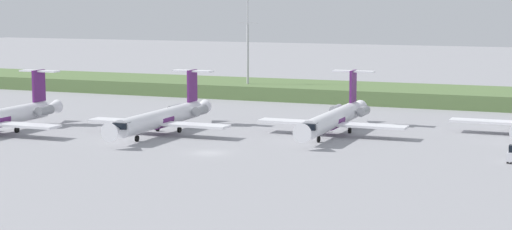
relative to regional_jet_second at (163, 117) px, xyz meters
name	(u,v)px	position (x,y,z in m)	size (l,w,h in m)	color
ground_plane	(285,123)	(13.61, 17.34, -2.54)	(500.00, 500.00, 0.00)	#939399
grass_berm	(346,92)	(13.61, 54.54, -1.11)	(320.00, 20.00, 2.85)	#597542
regional_jet_second	(163,117)	(0.00, 0.00, 0.00)	(22.81, 31.00, 9.00)	white
regional_jet_third	(335,118)	(24.66, 8.95, 0.00)	(22.81, 31.00, 9.00)	white
antenna_mast	(248,50)	(-6.40, 50.27, 7.33)	(4.40, 0.50, 23.81)	#B2B2B7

